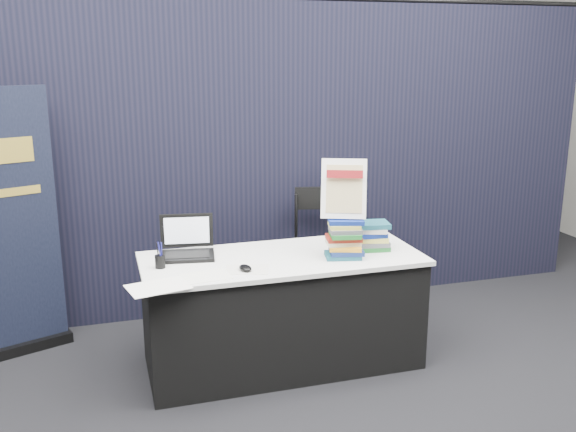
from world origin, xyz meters
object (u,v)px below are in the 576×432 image
Objects in this scene: pullup_banner at (3,242)px; stacking_chair at (330,249)px; display_table at (282,310)px; laptop at (186,246)px; book_stack_tall at (345,238)px; info_sign at (344,189)px; book_stack_short at (372,236)px.

pullup_banner is 2.31m from stacking_chair.
laptop reaches higher than display_table.
stacking_chair is (2.29, -0.04, -0.24)m from pullup_banner.
book_stack_tall is 0.14× the size of pullup_banner.
info_sign reaches higher than display_table.
laptop is 1.48× the size of book_stack_tall.
pullup_banner is at bearing 163.74° from book_stack_short.
info_sign is at bearing 90.00° from book_stack_tall.
stacking_chair reaches higher than laptop.
laptop is at bearing -42.93° from pullup_banner.
laptop is 1.22m from book_stack_short.
display_table is 0.76m from laptop.
book_stack_tall is at bearing -155.93° from book_stack_short.
laptop is at bearing 161.26° from display_table.
book_stack_short is 0.24× the size of stacking_chair.
book_stack_short is 0.64× the size of info_sign.
display_table is 0.64m from book_stack_tall.
pullup_banner is (-2.11, 0.79, -0.07)m from book_stack_tall.
book_stack_tall is 0.31m from info_sign.
info_sign is 0.97m from stacking_chair.
book_stack_tall is 0.83m from stacking_chair.
stacking_chair is (0.56, 0.62, 0.19)m from display_table.
laptop is at bearing 169.55° from book_stack_short.
display_table is at bearing 161.27° from book_stack_tall.
stacking_chair is at bearing 28.81° from laptop.
book_stack_short is at bearing 39.43° from info_sign.
pullup_banner is at bearing 166.72° from laptop.
laptop is 1.02m from book_stack_tall.
display_table is 0.86m from stacking_chair.
laptop is (-0.59, 0.20, 0.44)m from display_table.
book_stack_short is (0.61, -0.02, 0.47)m from display_table.
info_sign is (0.00, 0.03, 0.31)m from book_stack_tall.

